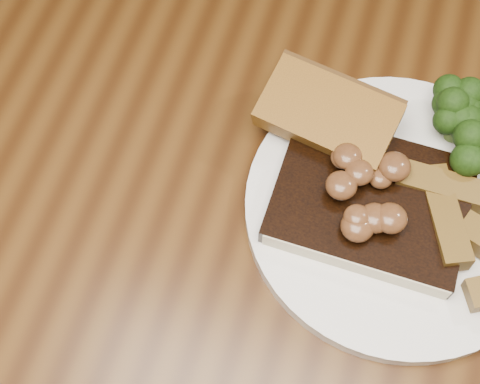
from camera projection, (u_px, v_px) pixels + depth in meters
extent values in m
plane|color=#34190B|center=(251.00, 361.00, 1.27)|extent=(4.50, 4.50, 0.00)
cube|color=#44280D|center=(263.00, 204.00, 0.61)|extent=(1.60, 0.90, 0.04)
cylinder|color=black|center=(473.00, 58.00, 1.34)|extent=(0.04, 0.04, 0.38)
cylinder|color=black|center=(317.00, 60.00, 1.34)|extent=(0.04, 0.04, 0.38)
cylinder|color=white|center=(397.00, 210.00, 0.58)|extent=(0.29, 0.29, 0.01)
cube|color=black|center=(370.00, 202.00, 0.56)|extent=(0.16, 0.13, 0.02)
cube|color=beige|center=(355.00, 262.00, 0.54)|extent=(0.15, 0.02, 0.02)
cube|color=brown|center=(325.00, 127.00, 0.59)|extent=(0.13, 0.08, 0.03)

